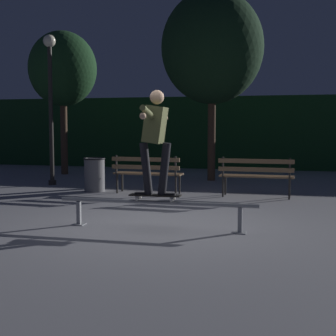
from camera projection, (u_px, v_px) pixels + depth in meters
The scene contains 11 objects.
ground_plane at pixel (160, 225), 7.34m from camera, with size 90.00×90.00×0.00m, color gray.
hedge_backdrop at pixel (231, 133), 17.40m from camera, with size 24.00×1.20×2.62m, color #193D1E.
grind_rail at pixel (156, 206), 7.06m from camera, with size 3.06×0.18×0.43m.
skateboard at pixel (155, 196), 7.05m from camera, with size 0.78×0.21×0.09m.
skateboarder at pixel (155, 133), 6.97m from camera, with size 0.62×1.41×1.56m.
park_bench_leftmost at pixel (147, 171), 10.70m from camera, with size 1.62×0.49×0.88m.
park_bench_left_center at pixel (256, 173), 10.14m from camera, with size 1.62×0.49×0.88m.
tree_far_left at pixel (63, 69), 14.94m from camera, with size 2.15×2.15×4.55m.
tree_behind_benches at pixel (212, 48), 13.15m from camera, with size 2.86×2.86×5.32m.
lamp_post_left at pixel (50, 90), 12.24m from camera, with size 0.32×0.32×3.90m.
trash_can at pixel (94, 174), 11.13m from camera, with size 0.52×0.52×0.80m.
Camera 1 is at (1.80, -7.01, 1.53)m, focal length 50.27 mm.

